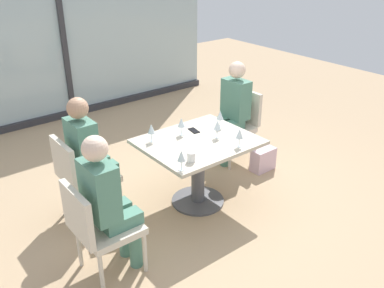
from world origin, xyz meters
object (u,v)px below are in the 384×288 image
object	(u,v)px
dining_table_main	(198,158)
chair_far_right	(237,121)
wine_glass_0	(217,125)
cell_phone_on_table	(194,130)
person_far_right	(232,108)
wine_glass_1	(240,134)
coffee_cup	(191,157)
wine_glass_5	(220,116)
wine_glass_2	(181,156)
chair_far_left	(81,173)
wine_glass_3	(181,123)
handbag_0	(115,221)
chair_side_end	(98,225)
wine_glass_4	(151,129)
person_side_end	(108,199)
handbag_1	(263,159)
person_far_left	(89,151)

from	to	relation	value
dining_table_main	chair_far_right	size ratio (longest dim) A/B	1.27
wine_glass_0	cell_phone_on_table	bearing A→B (deg)	106.96
person_far_right	wine_glass_1	distance (m)	1.14
chair_far_right	wine_glass_0	distance (m)	1.10
coffee_cup	wine_glass_5	bearing A→B (deg)	30.05
person_far_right	wine_glass_2	xyz separation A→B (m)	(-1.44, -0.88, 0.16)
wine_glass_5	cell_phone_on_table	world-z (taller)	wine_glass_5
wine_glass_1	chair_far_left	bearing A→B (deg)	145.87
wine_glass_2	cell_phone_on_table	size ratio (longest dim) A/B	1.28
wine_glass_3	handbag_0	size ratio (longest dim) A/B	0.62
chair_side_end	wine_glass_5	bearing A→B (deg)	14.90
wine_glass_3	wine_glass_5	world-z (taller)	same
handbag_0	wine_glass_5	bearing A→B (deg)	17.33
wine_glass_4	wine_glass_5	xyz separation A→B (m)	(0.77, -0.16, 0.00)
coffee_cup	handbag_0	bearing A→B (deg)	149.69
chair_side_end	wine_glass_0	distance (m)	1.57
chair_far_right	person_side_end	xyz separation A→B (m)	(-2.25, -0.85, 0.20)
chair_side_end	person_side_end	world-z (taller)	person_side_end
cell_phone_on_table	handbag_0	world-z (taller)	cell_phone_on_table
chair_far_left	chair_side_end	size ratio (longest dim) A/B	1.00
chair_far_right	cell_phone_on_table	bearing A→B (deg)	-162.23
chair_far_left	wine_glass_2	xyz separation A→B (m)	(0.56, -0.88, 0.37)
chair_far_left	handbag_0	distance (m)	0.58
handbag_0	chair_far_left	bearing A→B (deg)	117.34
person_far_right	handbag_1	size ratio (longest dim) A/B	4.20
wine_glass_0	person_far_right	bearing A→B (deg)	37.51
person_far_right	cell_phone_on_table	xyz separation A→B (m)	(-0.83, -0.30, 0.03)
chair_side_end	person_far_left	xyz separation A→B (m)	(0.36, 0.85, 0.20)
chair_far_left	wine_glass_3	size ratio (longest dim) A/B	4.70
dining_table_main	handbag_1	world-z (taller)	dining_table_main
wine_glass_2	wine_glass_0	bearing A→B (deg)	24.21
chair_side_end	wine_glass_3	bearing A→B (deg)	23.68
chair_far_left	person_far_right	size ratio (longest dim) A/B	0.69
wine_glass_2	wine_glass_3	distance (m)	0.74
chair_far_right	wine_glass_3	distance (m)	1.20
wine_glass_4	handbag_1	bearing A→B (deg)	-8.67
chair_side_end	handbag_0	world-z (taller)	chair_side_end
chair_far_right	person_far_left	distance (m)	2.01
chair_far_left	person_far_right	xyz separation A→B (m)	(2.00, 0.00, 0.20)
person_far_right	handbag_1	distance (m)	0.73
person_side_end	handbag_1	xyz separation A→B (m)	(2.26, 0.39, -0.56)
chair_side_end	wine_glass_0	bearing A→B (deg)	10.33
wine_glass_1	coffee_cup	distance (m)	0.56
dining_table_main	chair_far_right	xyz separation A→B (m)	(1.05, 0.51, -0.04)
chair_far_right	cell_phone_on_table	world-z (taller)	chair_far_right
wine_glass_4	handbag_1	distance (m)	1.62
wine_glass_0	wine_glass_5	world-z (taller)	same
dining_table_main	chair_far_left	size ratio (longest dim) A/B	1.27
cell_phone_on_table	handbag_0	size ratio (longest dim) A/B	0.48
dining_table_main	chair_far_right	distance (m)	1.17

